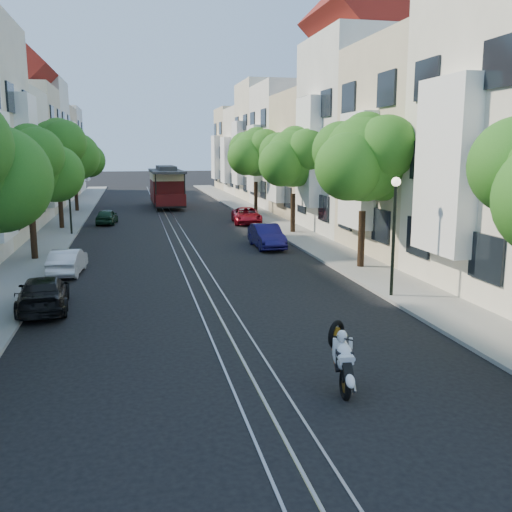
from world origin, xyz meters
TOP-DOWN VIEW (x-y plane):
  - ground at (0.00, 28.00)m, footprint 200.00×200.00m
  - sidewalk_east at (7.25, 28.00)m, footprint 2.50×80.00m
  - sidewalk_west at (-7.25, 28.00)m, footprint 2.50×80.00m
  - rail_left at (-0.55, 28.00)m, footprint 0.06×80.00m
  - rail_slot at (0.00, 28.00)m, footprint 0.06×80.00m
  - rail_right at (0.55, 28.00)m, footprint 0.06×80.00m
  - lane_line at (0.00, 28.00)m, footprint 0.08×80.00m
  - townhouses_east at (11.87, 27.91)m, footprint 7.75×72.00m
  - tree_e_b at (7.26, 8.98)m, footprint 4.93×4.08m
  - tree_e_c at (7.26, 19.98)m, footprint 4.84×3.99m
  - tree_e_d at (7.26, 30.98)m, footprint 5.01×4.16m
  - tree_w_b at (-7.14, 13.98)m, footprint 4.72×3.87m
  - tree_w_c at (-7.14, 24.98)m, footprint 5.13×4.28m
  - tree_w_d at (-7.14, 35.98)m, footprint 4.84×3.99m
  - lamp_east at (6.30, 4.00)m, footprint 0.32×0.32m
  - lamp_west at (-6.30, 22.00)m, footprint 0.32×0.32m
  - sportbike_rider at (1.77, -3.08)m, footprint 0.62×1.63m
  - cable_car at (0.50, 38.54)m, footprint 2.95×8.92m
  - parked_car_e_mid at (4.40, 15.26)m, footprint 1.37×3.84m
  - parked_car_e_far at (5.32, 25.43)m, footprint 2.25×4.28m
  - parked_car_w_near at (-5.54, 5.01)m, footprint 1.87×3.98m
  - parked_car_w_mid at (-5.35, 10.62)m, footprint 1.43×3.40m
  - parked_car_w_far at (-4.40, 27.17)m, footprint 1.60×3.29m

SIDE VIEW (x-z plane):
  - ground at x=0.00m, z-range 0.00..0.00m
  - lane_line at x=0.00m, z-range 0.00..0.01m
  - rail_left at x=-0.55m, z-range 0.00..0.02m
  - rail_slot at x=0.00m, z-range 0.00..0.02m
  - rail_right at x=0.55m, z-range 0.00..0.02m
  - sidewalk_east at x=7.25m, z-range 0.00..0.12m
  - sidewalk_west at x=-7.25m, z-range 0.00..0.12m
  - parked_car_w_far at x=-4.40m, z-range 0.00..1.08m
  - parked_car_w_mid at x=-5.35m, z-range 0.00..1.09m
  - parked_car_w_near at x=-5.54m, z-range 0.00..1.12m
  - parked_car_e_far at x=5.32m, z-range 0.00..1.15m
  - parked_car_e_mid at x=4.40m, z-range 0.00..1.26m
  - sportbike_rider at x=1.77m, z-range 0.04..1.52m
  - cable_car at x=0.50m, z-range 0.31..3.72m
  - lamp_east at x=6.30m, z-range 0.77..4.93m
  - lamp_west at x=-6.30m, z-range 0.77..4.93m
  - tree_w_b at x=-7.14m, z-range 1.26..7.53m
  - tree_e_c at x=7.26m, z-range 1.34..7.86m
  - tree_w_d at x=-7.14m, z-range 1.34..7.86m
  - tree_e_b at x=7.26m, z-range 1.39..8.07m
  - tree_e_d at x=7.26m, z-range 1.44..8.29m
  - tree_w_c at x=-7.14m, z-range 1.52..8.62m
  - townhouses_east at x=11.87m, z-range -0.82..11.18m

